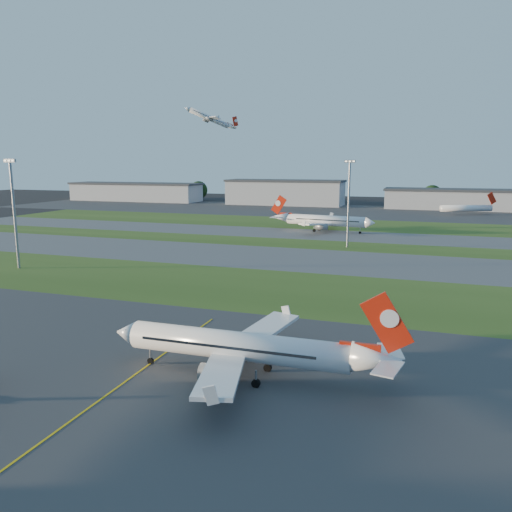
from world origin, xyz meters
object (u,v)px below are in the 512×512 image
at_px(airliner_parked, 239,347).
at_px(light_mast_centre, 349,198).
at_px(airliner_taxiing, 325,221).
at_px(mini_jet_near, 466,208).
at_px(light_mast_west, 14,207).

distance_m(airliner_parked, light_mast_centre, 97.59).
bearing_deg(light_mast_centre, airliner_taxiing, 112.02).
distance_m(airliner_taxiing, light_mast_centre, 36.85).
relative_size(mini_jet_near, light_mast_centre, 1.03).
bearing_deg(mini_jet_near, airliner_taxiing, -147.71).
height_order(airliner_parked, light_mast_centre, light_mast_centre).
bearing_deg(light_mast_centre, airliner_parked, -88.92).
bearing_deg(airliner_parked, mini_jet_near, 78.92).
xyz_separation_m(airliner_parked, mini_jet_near, (39.02, 213.64, -0.33)).
bearing_deg(airliner_taxiing, light_mast_west, 65.11).
height_order(airliner_parked, light_mast_west, light_mast_west).
relative_size(airliner_parked, light_mast_west, 1.28).
bearing_deg(airliner_taxiing, light_mast_centre, 119.77).
relative_size(airliner_parked, light_mast_centre, 1.28).
xyz_separation_m(airliner_taxiing, light_mast_centre, (13.22, -32.68, 10.75)).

